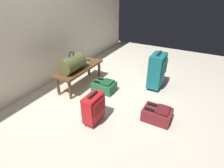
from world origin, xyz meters
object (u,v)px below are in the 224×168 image
backpack_green (104,86)px  suitcase_small_red (94,107)px  duffel_bag_olive (72,64)px  bench (80,70)px  backpack_maroon (157,114)px  cell_phone (87,61)px  suitcase_upright_teal (157,70)px

backpack_green → suitcase_small_red: bearing=-158.7°
duffel_bag_olive → suitcase_small_red: (-0.55, -0.78, -0.26)m
bench → suitcase_small_red: (-0.72, -0.78, -0.07)m
bench → suitcase_small_red: 1.07m
duffel_bag_olive → suitcase_small_red: duffel_bag_olive is taller
suitcase_small_red → backpack_maroon: (0.45, -0.74, -0.15)m
duffel_bag_olive → backpack_green: 0.66m
duffel_bag_olive → backpack_green: size_ratio=1.16×
bench → backpack_green: 0.54m
bench → cell_phone: 0.32m
backpack_maroon → duffel_bag_olive: bearing=86.0°
bench → backpack_green: bearing=-86.3°
duffel_bag_olive → backpack_green: duffel_bag_olive is taller
duffel_bag_olive → backpack_maroon: size_ratio=1.16×
suitcase_small_red → backpack_green: suitcase_small_red is taller
suitcase_upright_teal → suitcase_small_red: (-1.31, 0.46, -0.11)m
suitcase_upright_teal → backpack_maroon: (-0.86, -0.28, -0.25)m
bench → backpack_maroon: 1.56m
cell_phone → suitcase_small_red: size_ratio=0.31×
bench → duffel_bag_olive: 0.25m
bench → backpack_maroon: bearing=-100.3°
duffel_bag_olive → suitcase_upright_teal: duffel_bag_olive is taller
cell_phone → backpack_green: size_ratio=0.38×
duffel_bag_olive → suitcase_upright_teal: 1.46m
cell_phone → suitcase_upright_teal: suitcase_upright_teal is taller
bench → cell_phone: (0.31, 0.05, 0.06)m
bench → duffel_bag_olive: (-0.17, 0.00, 0.19)m
bench → duffel_bag_olive: duffel_bag_olive is taller
bench → backpack_maroon: (-0.28, -1.52, -0.22)m
backpack_green → backpack_maroon: size_ratio=1.00×
backpack_maroon → suitcase_small_red: bearing=121.2°
cell_phone → suitcase_upright_teal: bearing=-77.8°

